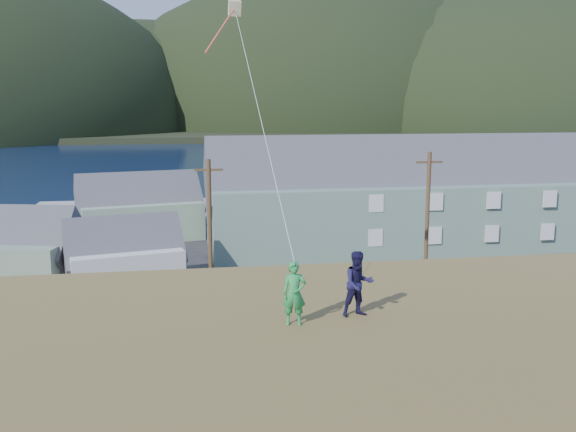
% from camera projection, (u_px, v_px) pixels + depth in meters
% --- Properties ---
extents(ground, '(900.00, 900.00, 0.00)m').
position_uv_depth(ground, '(216.00, 336.00, 35.66)').
color(ground, '#0A1638').
rests_on(ground, ground).
extents(grass_strip, '(110.00, 8.00, 0.10)m').
position_uv_depth(grass_strip, '(218.00, 349.00, 33.71)').
color(grass_strip, '#4C3D19').
rests_on(grass_strip, ground).
extents(waterfront_lot, '(72.00, 36.00, 0.12)m').
position_uv_depth(waterfront_lot, '(206.00, 262.00, 52.17)').
color(waterfront_lot, '#28282B').
rests_on(waterfront_lot, ground).
extents(wharf, '(26.00, 14.00, 0.90)m').
position_uv_depth(wharf, '(146.00, 212.00, 73.51)').
color(wharf, gray).
rests_on(wharf, ground).
extents(far_shore, '(900.00, 320.00, 2.00)m').
position_uv_depth(far_shore, '(186.00, 124.00, 356.19)').
color(far_shore, black).
rests_on(far_shore, ground).
extents(far_hills, '(760.00, 265.00, 143.00)m').
position_uv_depth(far_hills, '(260.00, 125.00, 312.45)').
color(far_hills, black).
rests_on(far_hills, ground).
extents(lodge, '(34.70, 10.35, 12.14)m').
position_uv_depth(lodge, '(403.00, 196.00, 56.45)').
color(lodge, slate).
rests_on(lodge, waterfront_lot).
extents(shed_palegreen_near, '(10.49, 7.88, 6.82)m').
position_uv_depth(shed_palegreen_near, '(8.00, 250.00, 45.24)').
color(shed_palegreen_near, gray).
rests_on(shed_palegreen_near, waterfront_lot).
extents(shed_white, '(8.77, 6.78, 6.23)m').
position_uv_depth(shed_white, '(125.00, 257.00, 43.93)').
color(shed_white, silver).
rests_on(shed_white, waterfront_lot).
extents(shed_palegreen_far, '(12.59, 8.81, 7.72)m').
position_uv_depth(shed_palegreen_far, '(140.00, 209.00, 60.59)').
color(shed_palegreen_far, gray).
rests_on(shed_palegreen_far, waterfront_lot).
extents(utility_poles, '(29.20, 0.24, 9.87)m').
position_uv_depth(utility_poles, '(206.00, 247.00, 36.22)').
color(utility_poles, '#47331E').
rests_on(utility_poles, waterfront_lot).
extents(parked_cars, '(24.79, 12.56, 1.58)m').
position_uv_depth(parked_cars, '(117.00, 246.00, 54.23)').
color(parked_cars, gray).
rests_on(parked_cars, waterfront_lot).
extents(kite_flyer_green, '(0.66, 0.49, 1.66)m').
position_uv_depth(kite_flyer_green, '(294.00, 293.00, 16.36)').
color(kite_flyer_green, '#278F44').
rests_on(kite_flyer_green, hillside).
extents(kite_flyer_navy, '(0.95, 0.79, 1.77)m').
position_uv_depth(kite_flyer_navy, '(358.00, 284.00, 17.02)').
color(kite_flyer_navy, '#18153C').
rests_on(kite_flyer_navy, hillside).
extents(kite_rig, '(0.98, 4.81, 11.79)m').
position_uv_depth(kite_rig, '(233.00, 15.00, 23.36)').
color(kite_rig, beige).
rests_on(kite_rig, ground).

